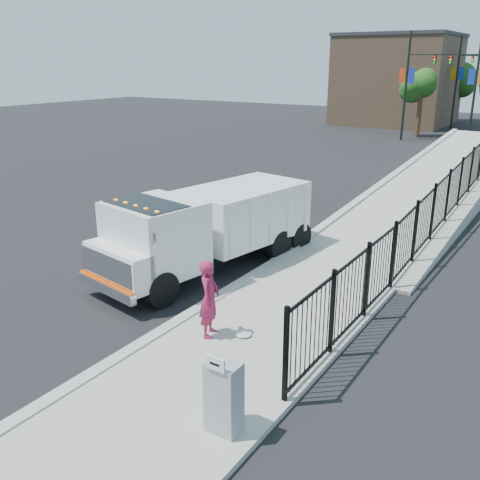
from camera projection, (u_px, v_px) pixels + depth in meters
The scene contains 16 objects.
ground at pixel (195, 315), 13.05m from camera, with size 120.00×120.00×0.00m, color black.
sidewalk at pixel (211, 375), 10.45m from camera, with size 3.55×12.00×0.12m, color #9E998E.
curb at pixel (138, 347), 11.43m from camera, with size 0.30×12.00×0.16m, color #ADAAA3.
ramp at pixel (442, 195), 24.70m from camera, with size 3.95×24.00×1.70m, color #9E998E.
iron_fence at pixel (458, 198), 20.50m from camera, with size 0.10×28.00×1.80m, color black.
truck at pixel (205, 225), 15.42m from camera, with size 3.53×7.47×2.46m.
worker at pixel (209, 299), 11.59m from camera, with size 0.64×0.42×1.76m, color maroon.
utility_cabinet at pixel (224, 397), 8.62m from camera, with size 0.55×0.40×1.25m, color gray.
arrow_sign at pixel (215, 364), 8.21m from camera, with size 0.35×0.04×0.22m, color white.
debris at pixel (244, 334), 11.81m from camera, with size 0.36×0.36×0.09m, color silver.
light_pole_0 at pixel (410, 82), 40.26m from camera, with size 3.77×0.22×8.00m.
light_pole_1 at pixel (471, 83), 38.57m from camera, with size 3.77×0.22×8.00m.
light_pole_2 at pixel (460, 79), 47.03m from camera, with size 3.78×0.22×8.00m.
tree_0 at pixel (422, 87), 41.84m from camera, with size 2.25×2.25×5.12m.
tree_2 at pixel (460, 81), 53.65m from camera, with size 3.09×3.09×5.54m.
building at pixel (397, 81), 51.44m from camera, with size 10.00×10.00×8.00m, color #8C664C.
Camera 1 is at (7.31, -9.30, 5.91)m, focal length 40.00 mm.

